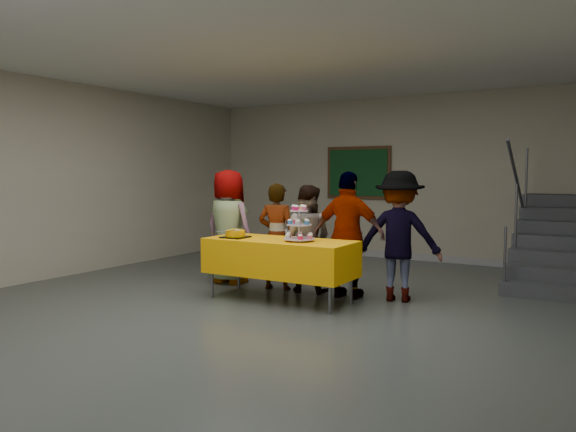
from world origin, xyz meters
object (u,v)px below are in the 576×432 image
object	(u,v)px
schoolchild_b	(277,236)
staircase	(565,249)
schoolchild_a	(229,227)
noticeboard	(358,173)
bake_table	(280,257)
cupcake_stand	(299,227)
schoolchild_c	(307,239)
bear_cake	(235,233)
schoolchild_d	(349,235)
schoolchild_e	(399,236)

from	to	relation	value
schoolchild_b	staircase	world-z (taller)	staircase
staircase	schoolchild_a	bearing A→B (deg)	-148.20
staircase	noticeboard	world-z (taller)	noticeboard
bake_table	cupcake_stand	xyz separation A→B (m)	(0.29, -0.03, 0.39)
cupcake_stand	schoolchild_a	world-z (taller)	schoolchild_a
schoolchild_a	schoolchild_c	bearing A→B (deg)	-174.09
cupcake_stand	noticeboard	xyz separation A→B (m)	(-1.01, 4.07, 0.65)
schoolchild_a	bear_cake	bearing A→B (deg)	135.49
schoolchild_a	schoolchild_d	xyz separation A→B (m)	(1.91, -0.02, -0.01)
bear_cake	schoolchild_c	bearing A→B (deg)	51.75
cupcake_stand	bear_cake	bearing A→B (deg)	-174.09
schoolchild_b	bear_cake	bearing A→B (deg)	63.88
cupcake_stand	schoolchild_b	world-z (taller)	schoolchild_b
schoolchild_b	schoolchild_e	bearing A→B (deg)	174.63
staircase	noticeboard	distance (m)	3.92
bake_table	schoolchild_d	world-z (taller)	schoolchild_d
noticeboard	schoolchild_e	bearing A→B (deg)	-58.76
bear_cake	schoolchild_a	size ratio (longest dim) A/B	0.22
bake_table	cupcake_stand	size ratio (longest dim) A/B	4.22
schoolchild_d	schoolchild_e	xyz separation A→B (m)	(0.60, 0.20, 0.00)
cupcake_stand	staircase	bearing A→B (deg)	50.60
bake_table	noticeboard	bearing A→B (deg)	99.99
schoolchild_e	staircase	bearing A→B (deg)	-137.55
staircase	bear_cake	bearing A→B (deg)	-136.79
bake_table	noticeboard	distance (m)	4.23
bake_table	cupcake_stand	bearing A→B (deg)	-6.31
bear_cake	schoolchild_c	size ratio (longest dim) A/B	0.25
schoolchild_a	schoolchild_b	world-z (taller)	schoolchild_a
staircase	noticeboard	xyz separation A→B (m)	(-3.66, 0.84, 1.11)
schoolchild_c	bake_table	bearing A→B (deg)	83.07
schoolchild_e	schoolchild_c	bearing A→B (deg)	-7.04
bake_table	schoolchild_c	world-z (taller)	schoolchild_c
schoolchild_e	noticeboard	size ratio (longest dim) A/B	1.25
bake_table	staircase	size ratio (longest dim) A/B	0.78
bear_cake	staircase	size ratio (longest dim) A/B	0.15
staircase	schoolchild_d	bearing A→B (deg)	-131.03
bake_table	schoolchild_b	size ratio (longest dim) A/B	1.29
bake_table	cupcake_stand	world-z (taller)	cupcake_stand
bear_cake	bake_table	bearing A→B (deg)	11.90
cupcake_stand	schoolchild_d	size ratio (longest dim) A/B	0.28
schoolchild_a	schoolchild_b	bearing A→B (deg)	-177.41
bake_table	schoolchild_d	distance (m)	0.92
staircase	noticeboard	bearing A→B (deg)	167.15
schoolchild_c	schoolchild_d	distance (m)	0.66
cupcake_stand	schoolchild_d	xyz separation A→B (m)	(0.38, 0.61, -0.14)
schoolchild_c	noticeboard	distance (m)	3.58
cupcake_stand	staircase	size ratio (longest dim) A/B	0.19
bear_cake	schoolchild_d	xyz separation A→B (m)	(1.26, 0.70, -0.02)
staircase	cupcake_stand	bearing A→B (deg)	-129.40
noticeboard	cupcake_stand	bearing A→B (deg)	-76.12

